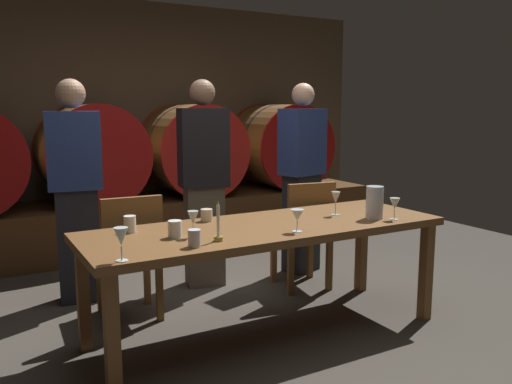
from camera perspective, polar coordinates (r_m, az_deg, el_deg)
The scene contains 23 objects.
ground_plane at distance 3.65m, azimuth 0.70°, elevation -14.44°, with size 7.54×7.54×0.00m, color #3F3A33.
back_wall at distance 6.12m, azimuth -13.59°, elevation 7.36°, with size 5.80×0.24×2.59m, color brown.
barrel_shelf at distance 5.72m, azimuth -11.68°, elevation -3.18°, with size 5.22×0.90×0.51m, color #4C2D16.
wine_barrel_center_left at distance 5.47m, azimuth -17.35°, elevation 3.91°, with size 0.99×0.87×0.99m.
wine_barrel_center_right at distance 5.79m, azimuth -6.99°, elevation 4.53°, with size 0.99×0.87×0.99m.
wine_barrel_far_right at distance 6.30m, azimuth 2.51°, elevation 4.96°, with size 0.99×0.87×0.99m.
dining_table at distance 3.37m, azimuth 1.14°, elevation -4.72°, with size 2.31×0.79×0.72m.
chair_left at distance 3.72m, azimuth -13.41°, elevation -6.24°, with size 0.42×0.42×0.88m.
chair_right at distance 4.26m, azimuth 5.33°, elevation -4.07°, with size 0.45×0.45×0.88m.
guest_left at distance 4.14m, azimuth -18.84°, elevation 0.22°, with size 0.41×0.30×1.66m.
guest_center at distance 4.30m, azimuth -5.65°, elevation 1.06°, with size 0.42×0.30×1.67m.
guest_right at distance 4.67m, azimuth 4.97°, elevation 1.61°, with size 0.43×0.33×1.66m.
candle_center at distance 2.95m, azimuth -4.09°, elevation -4.05°, with size 0.05×0.05×0.23m.
pitcher at distance 3.60m, azimuth 12.65°, elevation -1.11°, with size 0.12×0.12×0.22m.
wine_glass_far_left at distance 2.63m, azimuth -14.33°, elevation -4.77°, with size 0.07×0.07×0.17m.
wine_glass_left at distance 3.04m, azimuth -6.79°, elevation -2.89°, with size 0.06×0.06×0.15m.
wine_glass_center at distance 3.15m, azimuth 4.46°, elevation -2.56°, with size 0.08×0.08×0.14m.
wine_glass_right at distance 3.66m, azimuth 8.58°, elevation -0.69°, with size 0.06×0.06×0.16m.
wine_glass_far_right at distance 3.60m, azimuth 14.71°, elevation -1.29°, with size 0.07×0.07×0.15m.
cup_far_left at distance 3.23m, azimuth -13.43°, elevation -3.39°, with size 0.07×0.07×0.10m, color white.
cup_center_left at distance 3.05m, azimuth -8.73°, elevation -3.97°, with size 0.08×0.08×0.10m, color white.
cup_center_right at distance 2.84m, azimuth -6.66°, elevation -4.97°, with size 0.07×0.07×0.09m, color silver.
cup_far_right at distance 3.46m, azimuth -5.35°, elevation -2.49°, with size 0.08×0.08×0.08m, color beige.
Camera 1 is at (-1.68, -2.89, 1.46)m, focal length 37.14 mm.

